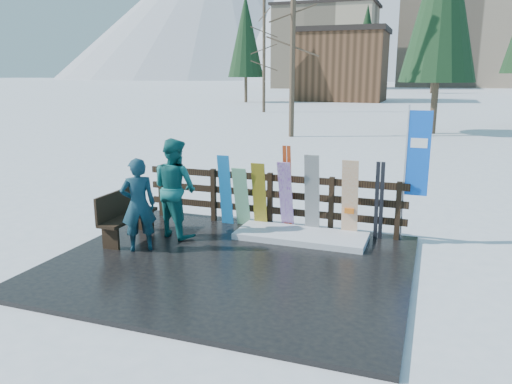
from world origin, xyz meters
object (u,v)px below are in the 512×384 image
at_px(snowboard_3, 286,196).
at_px(rental_flag, 415,158).
at_px(snowboard_0, 225,190).
at_px(person_front, 138,205).
at_px(snowboard_2, 259,196).
at_px(person_back, 175,188).
at_px(snowboard_4, 312,195).
at_px(snowboard_5, 350,199).
at_px(snowboard_1, 241,197).
at_px(bench, 125,213).

height_order(snowboard_3, rental_flag, rental_flag).
bearing_deg(rental_flag, snowboard_0, -175.90).
height_order(snowboard_3, person_front, person_front).
relative_size(snowboard_2, person_back, 0.73).
bearing_deg(snowboard_4, person_back, -158.17).
height_order(snowboard_0, person_front, person_front).
distance_m(snowboard_5, person_back, 3.42).
distance_m(snowboard_4, rental_flag, 2.07).
distance_m(snowboard_4, snowboard_5, 0.75).
bearing_deg(snowboard_5, person_back, -162.86).
distance_m(snowboard_4, person_back, 2.71).
xyz_separation_m(snowboard_5, person_back, (-3.26, -1.01, 0.19)).
relative_size(snowboard_5, person_back, 0.81).
xyz_separation_m(snowboard_5, rental_flag, (1.14, 0.27, 0.82)).
xyz_separation_m(snowboard_3, person_back, (-1.97, -1.01, 0.24)).
xyz_separation_m(rental_flag, person_back, (-4.41, -1.28, -0.63)).
relative_size(rental_flag, person_front, 1.52).
bearing_deg(snowboard_2, person_back, -144.38).
xyz_separation_m(snowboard_0, snowboard_4, (1.87, 0.00, 0.06)).
height_order(snowboard_0, rental_flag, rental_flag).
bearing_deg(snowboard_1, bench, -140.09).
xyz_separation_m(snowboard_2, rental_flag, (3.00, 0.27, 0.91)).
xyz_separation_m(snowboard_2, snowboard_4, (1.11, 0.00, 0.11)).
bearing_deg(person_back, snowboard_4, -138.04).
height_order(rental_flag, person_back, rental_flag).
distance_m(snowboard_0, person_back, 1.21).
relative_size(snowboard_3, person_back, 0.78).
bearing_deg(snowboard_3, rental_flag, 6.33).
bearing_deg(rental_flag, snowboard_3, -173.67).
bearing_deg(snowboard_4, snowboard_1, -180.00).
xyz_separation_m(bench, snowboard_1, (1.82, 1.53, 0.12)).
bearing_deg(snowboard_5, rental_flag, 13.31).
xyz_separation_m(snowboard_3, rental_flag, (2.43, 0.27, 0.87)).
height_order(snowboard_2, person_front, person_front).
distance_m(snowboard_1, rental_flag, 3.55).
relative_size(bench, person_front, 0.88).
relative_size(snowboard_5, rental_flag, 0.61).
bearing_deg(snowboard_4, snowboard_0, -180.00).
bearing_deg(snowboard_3, snowboard_2, 180.00).
bearing_deg(snowboard_1, snowboard_2, 0.00).
bearing_deg(rental_flag, snowboard_1, -175.46).
bearing_deg(person_front, snowboard_3, -174.78).
bearing_deg(snowboard_0, person_back, -122.54).
bearing_deg(bench, snowboard_3, 28.65).
relative_size(snowboard_0, snowboard_5, 0.97).
height_order(bench, person_back, person_back).
distance_m(snowboard_2, snowboard_3, 0.57).
xyz_separation_m(snowboard_4, person_back, (-2.51, -1.01, 0.16)).
bearing_deg(bench, person_back, 32.34).
relative_size(snowboard_1, snowboard_4, 0.80).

